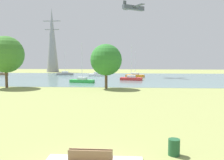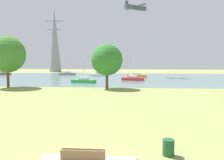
{
  "view_description": "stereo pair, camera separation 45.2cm",
  "coord_description": "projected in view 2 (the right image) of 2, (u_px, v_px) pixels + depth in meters",
  "views": [
    {
      "loc": [
        1.55,
        -9.46,
        4.65
      ],
      "look_at": [
        -0.55,
        20.47,
        2.06
      ],
      "focal_mm": 38.89,
      "sensor_mm": 36.0,
      "label": 1
    },
    {
      "loc": [
        2.0,
        -9.43,
        4.65
      ],
      "look_at": [
        -0.55,
        20.47,
        2.06
      ],
      "focal_mm": 38.89,
      "sensor_mm": 36.0,
      "label": 2
    }
  ],
  "objects": [
    {
      "name": "ground_plane",
      "position": [
        117.0,
        95.0,
        31.77
      ],
      "size": [
        160.0,
        160.0,
        0.0
      ],
      "primitive_type": "plane",
      "color": "#8C9351"
    },
    {
      "name": "tree_west_far",
      "position": [
        7.0,
        54.0,
        39.48
      ],
      "size": [
        5.94,
        5.94,
        8.39
      ],
      "color": "brown",
      "rests_on": "ground"
    },
    {
      "name": "litter_bin",
      "position": [
        168.0,
        147.0,
        11.68
      ],
      "size": [
        0.56,
        0.56,
        0.8
      ],
      "primitive_type": "cylinder",
      "color": "#1E512D",
      "rests_on": "ground"
    },
    {
      "name": "sailboat_orange",
      "position": [
        137.0,
        75.0,
        63.02
      ],
      "size": [
        5.03,
        2.92,
        6.76
      ],
      "color": "orange",
      "rests_on": "water_surface"
    },
    {
      "name": "sailboat_white",
      "position": [
        99.0,
        74.0,
        66.57
      ],
      "size": [
        4.89,
        1.82,
        7.03
      ],
      "color": "white",
      "rests_on": "water_surface"
    },
    {
      "name": "sailboat_brown",
      "position": [
        2.0,
        73.0,
        72.21
      ],
      "size": [
        4.82,
        1.57,
        5.21
      ],
      "color": "brown",
      "rests_on": "water_surface"
    },
    {
      "name": "sailboat_gray",
      "position": [
        67.0,
        73.0,
        71.58
      ],
      "size": [
        4.94,
        2.05,
        7.36
      ],
      "color": "gray",
      "rests_on": "water_surface"
    },
    {
      "name": "bench_facing_water",
      "position": [
        84.0,
        159.0,
        10.15
      ],
      "size": [
        1.8,
        0.48,
        0.89
      ],
      "color": "#9A9984",
      "rests_on": "concrete_pad"
    },
    {
      "name": "water_surface",
      "position": [
        124.0,
        78.0,
        59.56
      ],
      "size": [
        140.0,
        40.0,
        0.02
      ],
      "primitive_type": "cube",
      "color": "slate",
      "rests_on": "ground"
    },
    {
      "name": "light_aircraft",
      "position": [
        135.0,
        8.0,
        63.9
      ],
      "size": [
        5.94,
        7.6,
        2.1
      ],
      "color": "#4C5156"
    },
    {
      "name": "sailboat_red",
      "position": [
        133.0,
        78.0,
        53.24
      ],
      "size": [
        5.0,
        2.4,
        7.82
      ],
      "color": "red",
      "rests_on": "water_surface"
    },
    {
      "name": "electricity_pylon",
      "position": [
        55.0,
        40.0,
        87.7
      ],
      "size": [
        6.4,
        4.4,
        22.85
      ],
      "color": "gray",
      "rests_on": "ground"
    },
    {
      "name": "sailboat_green",
      "position": [
        83.0,
        80.0,
        47.94
      ],
      "size": [
        5.02,
        2.58,
        7.87
      ],
      "color": "green",
      "rests_on": "water_surface"
    },
    {
      "name": "tree_mid_shore",
      "position": [
        107.0,
        60.0,
        38.14
      ],
      "size": [
        4.98,
        4.98,
        7.03
      ],
      "color": "brown",
      "rests_on": "ground"
    }
  ]
}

